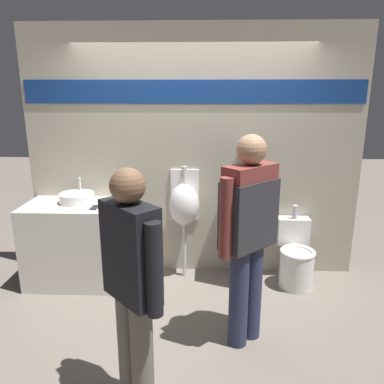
# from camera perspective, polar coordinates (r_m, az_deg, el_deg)

# --- Properties ---
(ground_plane) EXTENTS (16.00, 16.00, 0.00)m
(ground_plane) POSITION_cam_1_polar(r_m,az_deg,el_deg) (3.99, -0.09, -15.38)
(ground_plane) COLOR #70665B
(display_wall) EXTENTS (3.61, 0.07, 2.70)m
(display_wall) POSITION_cam_1_polar(r_m,az_deg,el_deg) (4.09, 0.21, 5.81)
(display_wall) COLOR #B2A893
(display_wall) RESTS_ON ground_plane
(sink_counter) EXTENTS (0.96, 0.62, 0.88)m
(sink_counter) POSITION_cam_1_polar(r_m,az_deg,el_deg) (4.25, -17.53, -7.46)
(sink_counter) COLOR silver
(sink_counter) RESTS_ON ground_plane
(sink_basin) EXTENTS (0.36, 0.36, 0.24)m
(sink_basin) POSITION_cam_1_polar(r_m,az_deg,el_deg) (4.14, -17.13, -0.84)
(sink_basin) COLOR white
(sink_basin) RESTS_ON sink_counter
(cell_phone) EXTENTS (0.07, 0.14, 0.01)m
(cell_phone) POSITION_cam_1_polar(r_m,az_deg,el_deg) (3.91, -14.63, -2.29)
(cell_phone) COLOR black
(cell_phone) RESTS_ON sink_counter
(divider_near_counter) EXTENTS (0.03, 0.46, 1.41)m
(divider_near_counter) POSITION_cam_1_polar(r_m,az_deg,el_deg) (4.01, 7.35, -4.21)
(divider_near_counter) COLOR slate
(divider_near_counter) RESTS_ON ground_plane
(urinal_near_counter) EXTENTS (0.33, 0.30, 1.24)m
(urinal_near_counter) POSITION_cam_1_polar(r_m,az_deg,el_deg) (4.04, -1.19, -1.93)
(urinal_near_counter) COLOR silver
(urinal_near_counter) RESTS_ON ground_plane
(toilet) EXTENTS (0.37, 0.53, 0.83)m
(toilet) POSITION_cam_1_polar(r_m,az_deg,el_deg) (4.21, 15.51, -9.76)
(toilet) COLOR white
(toilet) RESTS_ON ground_plane
(person_in_vest) EXTENTS (0.49, 0.47, 1.73)m
(person_in_vest) POSITION_cam_1_polar(r_m,az_deg,el_deg) (2.95, 8.57, -5.39)
(person_in_vest) COLOR #282D4C
(person_in_vest) RESTS_ON ground_plane
(person_with_lanyard) EXTENTS (0.42, 0.43, 1.61)m
(person_with_lanyard) POSITION_cam_1_polar(r_m,az_deg,el_deg) (2.40, -9.11, -13.40)
(person_with_lanyard) COLOR #666056
(person_with_lanyard) RESTS_ON ground_plane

